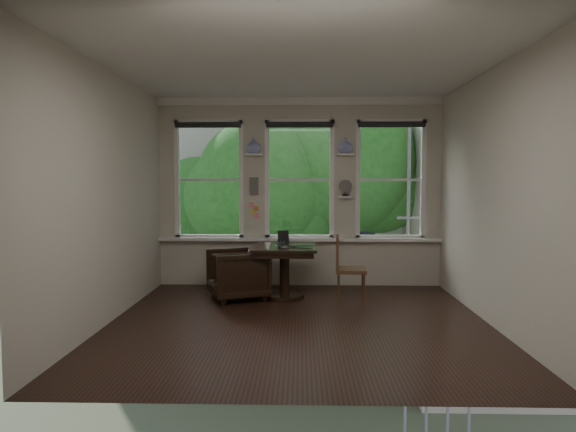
{
  "coord_description": "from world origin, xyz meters",
  "views": [
    {
      "loc": [
        0.03,
        -6.0,
        1.69
      ],
      "look_at": [
        -0.15,
        0.9,
        1.21
      ],
      "focal_mm": 32.0,
      "sensor_mm": 36.0,
      "label": 1
    }
  ],
  "objects_px": {
    "armchair_left": "(237,274)",
    "side_chair_right": "(351,269)",
    "mug": "(268,246)",
    "table": "(285,272)",
    "laptop": "(298,247)"
  },
  "relations": [
    {
      "from": "laptop",
      "to": "mug",
      "type": "height_order",
      "value": "mug"
    },
    {
      "from": "armchair_left",
      "to": "side_chair_right",
      "type": "relative_size",
      "value": 0.85
    },
    {
      "from": "table",
      "to": "mug",
      "type": "relative_size",
      "value": 9.9
    },
    {
      "from": "table",
      "to": "armchair_left",
      "type": "xyz_separation_m",
      "value": [
        -0.67,
        -0.08,
        -0.02
      ]
    },
    {
      "from": "laptop",
      "to": "mug",
      "type": "relative_size",
      "value": 3.92
    },
    {
      "from": "table",
      "to": "side_chair_right",
      "type": "bearing_deg",
      "value": -13.57
    },
    {
      "from": "side_chair_right",
      "to": "laptop",
      "type": "xyz_separation_m",
      "value": [
        -0.73,
        0.07,
        0.3
      ]
    },
    {
      "from": "armchair_left",
      "to": "mug",
      "type": "height_order",
      "value": "mug"
    },
    {
      "from": "armchair_left",
      "to": "laptop",
      "type": "xyz_separation_m",
      "value": [
        0.87,
        -0.08,
        0.41
      ]
    },
    {
      "from": "laptop",
      "to": "mug",
      "type": "xyz_separation_m",
      "value": [
        -0.42,
        -0.12,
        0.03
      ]
    },
    {
      "from": "mug",
      "to": "armchair_left",
      "type": "bearing_deg",
      "value": 156.2
    },
    {
      "from": "table",
      "to": "armchair_left",
      "type": "bearing_deg",
      "value": -173.43
    },
    {
      "from": "side_chair_right",
      "to": "table",
      "type": "bearing_deg",
      "value": 80.85
    },
    {
      "from": "laptop",
      "to": "mug",
      "type": "bearing_deg",
      "value": -153.29
    },
    {
      "from": "armchair_left",
      "to": "laptop",
      "type": "relative_size",
      "value": 2.19
    }
  ]
}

